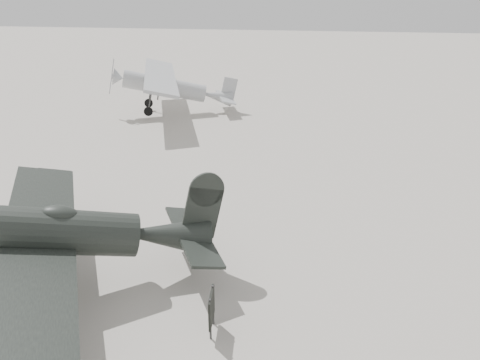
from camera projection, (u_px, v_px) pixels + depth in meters
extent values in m
plane|color=#ACA599|center=(227.00, 244.00, 16.86)|extent=(160.00, 160.00, 0.00)
cylinder|color=black|center=(64.00, 233.00, 13.51)|extent=(4.27, 3.09, 1.32)
cone|color=black|center=(170.00, 216.00, 14.42)|extent=(2.73, 2.22, 1.22)
ellipsoid|color=black|center=(54.00, 216.00, 13.23)|extent=(1.21, 1.05, 0.43)
cube|color=black|center=(42.00, 247.00, 13.44)|extent=(7.01, 10.90, 0.21)
cube|color=black|center=(194.00, 211.00, 14.63)|extent=(2.76, 3.97, 0.09)
cube|color=black|center=(198.00, 187.00, 14.36)|extent=(1.04, 0.61, 1.69)
cylinder|color=black|center=(33.00, 313.00, 12.73)|extent=(0.64, 0.43, 0.64)
cylinder|color=black|center=(38.00, 264.00, 14.94)|extent=(0.64, 0.43, 0.64)
cylinder|color=#333333|center=(29.00, 294.00, 12.49)|extent=(0.14, 0.14, 1.32)
cylinder|color=#333333|center=(34.00, 247.00, 14.69)|extent=(0.14, 0.14, 1.32)
cylinder|color=black|center=(202.00, 222.00, 14.88)|extent=(0.22, 0.16, 0.21)
cylinder|color=#A9ACAF|center=(165.00, 86.00, 32.63)|extent=(5.79, 2.96, 1.21)
cone|color=#A9ACAF|center=(219.00, 84.00, 33.23)|extent=(2.22, 1.67, 1.10)
cone|color=#A9ACAF|center=(118.00, 88.00, 32.13)|extent=(0.99, 1.29, 1.14)
cube|color=#A9ACAF|center=(112.00, 88.00, 32.06)|extent=(0.10, 0.16, 2.41)
cube|color=#A9ACAF|center=(158.00, 77.00, 32.29)|extent=(5.82, 12.09, 0.20)
cube|color=#A9ACAF|center=(227.00, 83.00, 33.29)|extent=(2.12, 3.85, 0.09)
cube|color=#A9ACAF|center=(228.00, 73.00, 33.03)|extent=(0.96, 0.40, 1.43)
cylinder|color=black|center=(154.00, 115.00, 32.05)|extent=(0.63, 0.34, 0.61)
cylinder|color=black|center=(154.00, 106.00, 34.24)|extent=(0.63, 0.34, 0.61)
cylinder|color=#333333|center=(153.00, 106.00, 31.80)|extent=(0.12, 0.12, 1.32)
cylinder|color=#333333|center=(153.00, 98.00, 33.99)|extent=(0.12, 0.12, 1.32)
cylinder|color=black|center=(230.00, 89.00, 33.48)|extent=(0.21, 0.14, 0.20)
cylinder|color=#333333|center=(210.00, 319.00, 12.13)|extent=(0.06, 0.06, 1.27)
cylinder|color=#333333|center=(213.00, 305.00, 12.67)|extent=(0.06, 0.06, 1.27)
cube|color=black|center=(211.00, 308.00, 12.35)|extent=(0.13, 0.88, 0.88)
cube|color=beige|center=(210.00, 306.00, 12.33)|extent=(0.07, 0.68, 0.18)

